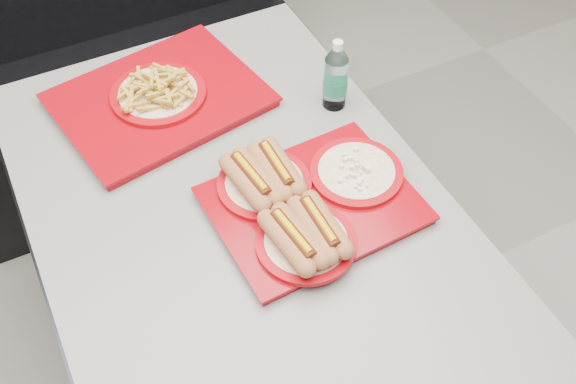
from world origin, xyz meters
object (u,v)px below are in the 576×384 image
booth_bench (125,62)px  tray_far (159,96)px  water_bottle (336,78)px  diner_table (249,258)px  tray_near (305,201)px

booth_bench → tray_far: 0.76m
booth_bench → water_bottle: (0.36, -0.86, 0.43)m
diner_table → tray_near: 0.24m
water_bottle → diner_table: bearing=-146.6°
diner_table → booth_bench: 1.11m
tray_far → diner_table: bearing=-84.0°
diner_table → tray_far: size_ratio=2.51×
tray_near → tray_far: tray_far is taller
diner_table → tray_far: (-0.05, 0.44, 0.19)m
water_bottle → tray_near: bearing=-129.4°
tray_far → booth_bench: bearing=86.0°
tray_near → water_bottle: bearing=50.6°
diner_table → tray_near: bearing=-20.6°
diner_table → tray_near: size_ratio=3.03×
tray_near → diner_table: bearing=159.4°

